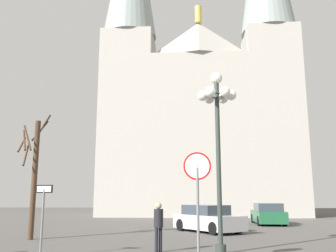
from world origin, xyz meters
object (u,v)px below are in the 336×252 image
object	(u,v)px
parked_car_far_green	(268,214)
pedestrian_standing	(159,222)
stop_sign	(198,184)
one_way_arrow_sign	(43,211)
cathedral	(199,95)
bare_tree	(34,172)
parked_car_near_silver	(208,219)
street_lamp	(217,120)

from	to	relation	value
parked_car_far_green	pedestrian_standing	bearing A→B (deg)	-114.89
stop_sign	one_way_arrow_sign	bearing A→B (deg)	170.12
cathedral	bare_tree	distance (m)	25.39
parked_car_near_silver	parked_car_far_green	xyz separation A→B (m)	(4.35, 6.04, 0.01)
one_way_arrow_sign	parked_car_far_green	world-z (taller)	one_way_arrow_sign
cathedral	one_way_arrow_sign	distance (m)	29.59
cathedral	bare_tree	bearing A→B (deg)	-109.73
one_way_arrow_sign	cathedral	bearing A→B (deg)	78.53
stop_sign	cathedral	bearing A→B (deg)	88.78
parked_car_near_silver	pedestrian_standing	bearing A→B (deg)	-104.44
parked_car_near_silver	parked_car_far_green	size ratio (longest dim) A/B	0.97
stop_sign	one_way_arrow_sign	distance (m)	4.99
one_way_arrow_sign	pedestrian_standing	distance (m)	3.80
cathedral	street_lamp	world-z (taller)	cathedral
cathedral	stop_sign	xyz separation A→B (m)	(-0.59, -27.68, -10.41)
parked_car_near_silver	street_lamp	bearing A→B (deg)	-88.91
street_lamp	parked_car_near_silver	xyz separation A→B (m)	(-0.15, 7.69, -3.84)
stop_sign	parked_car_near_silver	bearing A→B (deg)	86.43
stop_sign	pedestrian_standing	world-z (taller)	stop_sign
parked_car_near_silver	parked_car_far_green	distance (m)	7.45
bare_tree	parked_car_far_green	world-z (taller)	bare_tree
cathedral	stop_sign	bearing A→B (deg)	-91.22
stop_sign	one_way_arrow_sign	xyz separation A→B (m)	(-4.86, 0.85, -0.80)
stop_sign	street_lamp	bearing A→B (deg)	69.66
bare_tree	pedestrian_standing	size ratio (longest dim) A/B	3.43
parked_car_near_silver	one_way_arrow_sign	bearing A→B (deg)	-121.62
one_way_arrow_sign	street_lamp	size ratio (longest dim) A/B	0.35
bare_tree	parked_car_near_silver	world-z (taller)	bare_tree
stop_sign	street_lamp	size ratio (longest dim) A/B	0.50
stop_sign	bare_tree	world-z (taller)	bare_tree
one_way_arrow_sign	bare_tree	xyz separation A→B (m)	(-2.48, 4.73, 1.54)
pedestrian_standing	parked_car_near_silver	bearing A→B (deg)	75.56
street_lamp	parked_car_near_silver	bearing A→B (deg)	91.09
cathedral	street_lamp	size ratio (longest dim) A/B	6.16
cathedral	one_way_arrow_sign	xyz separation A→B (m)	(-5.44, -26.83, -11.21)
bare_tree	parked_car_near_silver	bearing A→B (deg)	27.54
stop_sign	parked_car_near_silver	distance (m)	9.86
parked_car_near_silver	pedestrian_standing	size ratio (longest dim) A/B	2.70
parked_car_far_green	pedestrian_standing	world-z (taller)	pedestrian_standing
cathedral	parked_car_near_silver	world-z (taller)	cathedral
bare_tree	parked_car_near_silver	distance (m)	9.24
bare_tree	street_lamp	bearing A→B (deg)	-23.67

